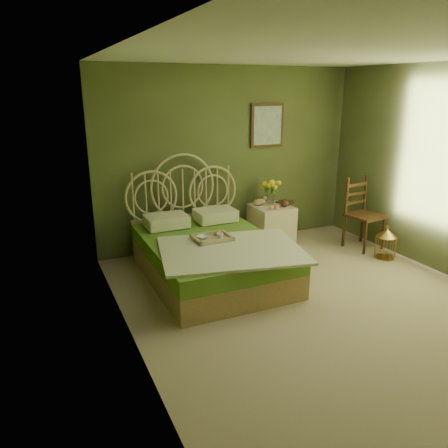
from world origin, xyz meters
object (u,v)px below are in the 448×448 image
nightstand (271,221)px  chair (361,209)px  bed (210,253)px  birdcage (386,244)px

nightstand → chair: chair is taller
nightstand → chair: (1.19, -0.59, 0.21)m
bed → chair: bearing=2.6°
bed → birdcage: size_ratio=5.38×
bed → nightstand: 1.47m
birdcage → bed: bearing=170.1°
nightstand → birdcage: (1.19, -1.13, -0.16)m
chair → birdcage: (0.00, -0.54, -0.37)m
bed → nightstand: bed is taller
birdcage → nightstand: bearing=136.3°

